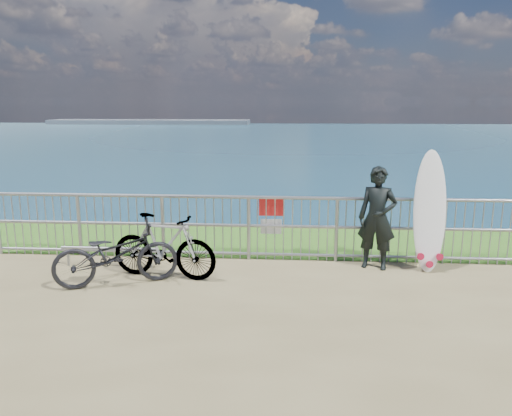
# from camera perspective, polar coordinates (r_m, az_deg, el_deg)

# --- Properties ---
(grass_strip) EXTENTS (120.00, 120.00, 0.00)m
(grass_strip) POSITION_cam_1_polar(r_m,az_deg,el_deg) (9.76, 2.66, -3.88)
(grass_strip) COLOR #326B1D
(grass_strip) RESTS_ON ground
(seascape) EXTENTS (260.00, 260.00, 5.00)m
(seascape) POSITION_cam_1_polar(r_m,az_deg,el_deg) (160.46, -11.92, 9.39)
(seascape) COLOR brown
(seascape) RESTS_ON ground
(railing) EXTENTS (10.06, 0.10, 1.13)m
(railing) POSITION_cam_1_polar(r_m,az_deg,el_deg) (8.55, 2.61, -2.23)
(railing) COLOR gray
(railing) RESTS_ON ground
(surfer) EXTENTS (0.71, 0.57, 1.68)m
(surfer) POSITION_cam_1_polar(r_m,az_deg,el_deg) (8.31, 13.69, -1.13)
(surfer) COLOR black
(surfer) RESTS_ON ground
(surfboard) EXTENTS (0.55, 0.50, 1.96)m
(surfboard) POSITION_cam_1_polar(r_m,az_deg,el_deg) (8.47, 19.22, -0.82)
(surfboard) COLOR white
(surfboard) RESTS_ON ground
(bicycle_near) EXTENTS (1.92, 1.28, 0.96)m
(bicycle_near) POSITION_cam_1_polar(r_m,az_deg,el_deg) (7.71, -15.71, -5.07)
(bicycle_near) COLOR black
(bicycle_near) RESTS_ON ground
(bicycle_far) EXTENTS (1.75, 0.78, 1.02)m
(bicycle_far) POSITION_cam_1_polar(r_m,az_deg,el_deg) (7.84, -10.49, -4.30)
(bicycle_far) COLOR black
(bicycle_far) RESTS_ON ground
(bike_rack) EXTENTS (1.61, 0.05, 0.34)m
(bike_rack) POSITION_cam_1_polar(r_m,az_deg,el_deg) (8.63, -16.47, -4.68)
(bike_rack) COLOR gray
(bike_rack) RESTS_ON ground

